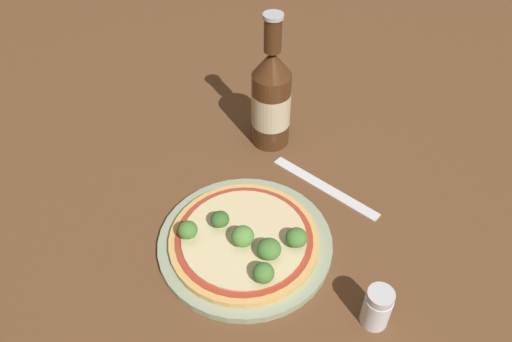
% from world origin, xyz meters
% --- Properties ---
extents(ground_plane, '(3.00, 3.00, 0.00)m').
position_xyz_m(ground_plane, '(0.00, 0.00, 0.00)').
color(ground_plane, brown).
extents(plate, '(0.25, 0.25, 0.01)m').
position_xyz_m(plate, '(0.01, -0.01, 0.01)').
color(plate, '#93A384').
rests_on(plate, ground_plane).
extents(pizza, '(0.21, 0.21, 0.01)m').
position_xyz_m(pizza, '(0.01, -0.01, 0.02)').
color(pizza, tan).
rests_on(pizza, plate).
extents(broccoli_floret_0, '(0.03, 0.03, 0.03)m').
position_xyz_m(broccoli_floret_0, '(-0.02, -0.08, 0.04)').
color(broccoli_floret_0, '#89A866').
rests_on(broccoli_floret_0, pizza).
extents(broccoli_floret_1, '(0.03, 0.03, 0.03)m').
position_xyz_m(broccoli_floret_1, '(-0.00, -0.02, 0.04)').
color(broccoli_floret_1, '#89A866').
rests_on(broccoli_floret_1, pizza).
extents(broccoli_floret_2, '(0.03, 0.03, 0.03)m').
position_xyz_m(broccoli_floret_2, '(0.05, -0.07, 0.04)').
color(broccoli_floret_2, '#89A866').
rests_on(broccoli_floret_2, pizza).
extents(broccoli_floret_3, '(0.03, 0.03, 0.03)m').
position_xyz_m(broccoli_floret_3, '(0.01, -0.06, 0.04)').
color(broccoli_floret_3, '#89A866').
rests_on(broccoli_floret_3, pizza).
extents(broccoli_floret_4, '(0.03, 0.03, 0.03)m').
position_xyz_m(broccoli_floret_4, '(0.00, 0.03, 0.04)').
color(broccoli_floret_4, '#89A866').
rests_on(broccoli_floret_4, pizza).
extents(broccoli_floret_5, '(0.03, 0.03, 0.03)m').
position_xyz_m(broccoli_floret_5, '(-0.04, 0.04, 0.04)').
color(broccoli_floret_5, '#89A866').
rests_on(broccoli_floret_5, pizza).
extents(beer_bottle, '(0.07, 0.07, 0.24)m').
position_xyz_m(beer_bottle, '(0.21, 0.12, 0.09)').
color(beer_bottle, '#472814').
rests_on(beer_bottle, ground_plane).
extents(pepper_shaker, '(0.04, 0.04, 0.06)m').
position_xyz_m(pepper_shaker, '(0.04, -0.21, 0.03)').
color(pepper_shaker, silver).
rests_on(pepper_shaker, ground_plane).
extents(fork, '(0.02, 0.20, 0.00)m').
position_xyz_m(fork, '(0.19, -0.02, 0.00)').
color(fork, silver).
rests_on(fork, ground_plane).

